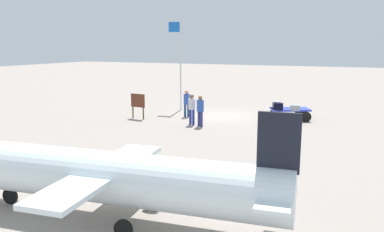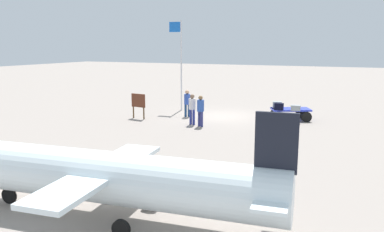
{
  "view_description": "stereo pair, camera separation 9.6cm",
  "coord_description": "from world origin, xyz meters",
  "px_view_note": "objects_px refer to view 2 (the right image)",
  "views": [
    {
      "loc": [
        -7.8,
        22.03,
        4.31
      ],
      "look_at": [
        -0.59,
        6.0,
        1.06
      ],
      "focal_mm": 36.08,
      "sensor_mm": 36.0,
      "label": 1
    },
    {
      "loc": [
        -7.89,
        21.99,
        4.31
      ],
      "look_at": [
        -0.59,
        6.0,
        1.06
      ],
      "focal_mm": 36.08,
      "sensor_mm": 36.0,
      "label": 2
    }
  ],
  "objects_px": {
    "suitcase_grey": "(296,108)",
    "signboard": "(138,102)",
    "suitcase_maroon": "(277,105)",
    "worker_supervisor": "(187,101)",
    "luggage_cart": "(290,112)",
    "airplane_near": "(92,175)",
    "worker_lead": "(192,106)",
    "flagpole": "(180,58)",
    "suitcase_navy": "(279,107)",
    "worker_trailing": "(201,108)"
  },
  "relations": [
    {
      "from": "signboard",
      "to": "luggage_cart",
      "type": "bearing_deg",
      "value": -158.78
    },
    {
      "from": "suitcase_maroon",
      "to": "worker_supervisor",
      "type": "xyz_separation_m",
      "value": [
        5.15,
        1.38,
        0.1
      ]
    },
    {
      "from": "suitcase_navy",
      "to": "worker_lead",
      "type": "xyz_separation_m",
      "value": [
        4.14,
        2.74,
        0.12
      ]
    },
    {
      "from": "worker_lead",
      "to": "signboard",
      "type": "xyz_separation_m",
      "value": [
        3.63,
        -0.29,
        -0.04
      ]
    },
    {
      "from": "suitcase_maroon",
      "to": "suitcase_grey",
      "type": "relative_size",
      "value": 1.06
    },
    {
      "from": "worker_lead",
      "to": "worker_trailing",
      "type": "relative_size",
      "value": 1.01
    },
    {
      "from": "worker_lead",
      "to": "signboard",
      "type": "distance_m",
      "value": 3.64
    },
    {
      "from": "airplane_near",
      "to": "worker_lead",
      "type": "bearing_deg",
      "value": -77.82
    },
    {
      "from": "airplane_near",
      "to": "flagpole",
      "type": "xyz_separation_m",
      "value": [
        5.24,
        -15.61,
        2.37
      ]
    },
    {
      "from": "suitcase_maroon",
      "to": "suitcase_grey",
      "type": "distance_m",
      "value": 1.26
    },
    {
      "from": "worker_supervisor",
      "to": "flagpole",
      "type": "relative_size",
      "value": 0.28
    },
    {
      "from": "worker_trailing",
      "to": "signboard",
      "type": "relative_size",
      "value": 1.13
    },
    {
      "from": "worker_supervisor",
      "to": "signboard",
      "type": "bearing_deg",
      "value": 36.34
    },
    {
      "from": "suitcase_maroon",
      "to": "signboard",
      "type": "distance_m",
      "value": 8.14
    },
    {
      "from": "flagpole",
      "to": "signboard",
      "type": "bearing_deg",
      "value": 77.18
    },
    {
      "from": "worker_lead",
      "to": "worker_supervisor",
      "type": "bearing_deg",
      "value": -58.25
    },
    {
      "from": "worker_trailing",
      "to": "worker_supervisor",
      "type": "relative_size",
      "value": 1.02
    },
    {
      "from": "worker_supervisor",
      "to": "airplane_near",
      "type": "height_order",
      "value": "airplane_near"
    },
    {
      "from": "worker_trailing",
      "to": "worker_supervisor",
      "type": "distance_m",
      "value": 2.97
    },
    {
      "from": "suitcase_grey",
      "to": "signboard",
      "type": "bearing_deg",
      "value": 16.72
    },
    {
      "from": "suitcase_navy",
      "to": "worker_lead",
      "type": "distance_m",
      "value": 4.97
    },
    {
      "from": "suitcase_grey",
      "to": "signboard",
      "type": "xyz_separation_m",
      "value": [
        8.67,
        2.6,
        0.12
      ]
    },
    {
      "from": "suitcase_navy",
      "to": "worker_supervisor",
      "type": "bearing_deg",
      "value": 7.45
    },
    {
      "from": "suitcase_grey",
      "to": "airplane_near",
      "type": "height_order",
      "value": "airplane_near"
    },
    {
      "from": "luggage_cart",
      "to": "airplane_near",
      "type": "bearing_deg",
      "value": 81.78
    },
    {
      "from": "worker_supervisor",
      "to": "signboard",
      "type": "distance_m",
      "value": 2.94
    },
    {
      "from": "flagpole",
      "to": "worker_lead",
      "type": "bearing_deg",
      "value": 123.87
    },
    {
      "from": "worker_trailing",
      "to": "flagpole",
      "type": "distance_m",
      "value": 6.06
    },
    {
      "from": "suitcase_navy",
      "to": "worker_trailing",
      "type": "bearing_deg",
      "value": 40.53
    },
    {
      "from": "luggage_cart",
      "to": "flagpole",
      "type": "distance_m",
      "value": 8.0
    },
    {
      "from": "suitcase_grey",
      "to": "signboard",
      "type": "relative_size",
      "value": 0.37
    },
    {
      "from": "suitcase_maroon",
      "to": "flagpole",
      "type": "xyz_separation_m",
      "value": [
        6.65,
        -0.69,
        2.59
      ]
    },
    {
      "from": "luggage_cart",
      "to": "worker_trailing",
      "type": "bearing_deg",
      "value": 43.15
    },
    {
      "from": "worker_lead",
      "to": "airplane_near",
      "type": "relative_size",
      "value": 0.17
    },
    {
      "from": "luggage_cart",
      "to": "flagpole",
      "type": "xyz_separation_m",
      "value": [
        7.41,
        -0.61,
        2.96
      ]
    },
    {
      "from": "suitcase_grey",
      "to": "worker_lead",
      "type": "distance_m",
      "value": 5.82
    },
    {
      "from": "worker_supervisor",
      "to": "airplane_near",
      "type": "xyz_separation_m",
      "value": [
        -3.74,
        13.53,
        0.12
      ]
    },
    {
      "from": "suitcase_grey",
      "to": "airplane_near",
      "type": "bearing_deg",
      "value": 79.91
    },
    {
      "from": "suitcase_navy",
      "to": "worker_supervisor",
      "type": "xyz_separation_m",
      "value": [
        5.4,
        0.71,
        0.09
      ]
    },
    {
      "from": "suitcase_maroon",
      "to": "worker_supervisor",
      "type": "height_order",
      "value": "worker_supervisor"
    },
    {
      "from": "suitcase_maroon",
      "to": "worker_supervisor",
      "type": "bearing_deg",
      "value": 15.01
    },
    {
      "from": "signboard",
      "to": "suitcase_maroon",
      "type": "bearing_deg",
      "value": -157.44
    },
    {
      "from": "worker_supervisor",
      "to": "signboard",
      "type": "xyz_separation_m",
      "value": [
        2.37,
        1.74,
        -0.01
      ]
    },
    {
      "from": "suitcase_maroon",
      "to": "suitcase_grey",
      "type": "height_order",
      "value": "suitcase_maroon"
    },
    {
      "from": "luggage_cart",
      "to": "airplane_near",
      "type": "height_order",
      "value": "airplane_near"
    },
    {
      "from": "airplane_near",
      "to": "flagpole",
      "type": "relative_size",
      "value": 1.71
    },
    {
      "from": "suitcase_grey",
      "to": "airplane_near",
      "type": "xyz_separation_m",
      "value": [
        2.56,
        14.39,
        0.26
      ]
    },
    {
      "from": "worker_supervisor",
      "to": "signboard",
      "type": "height_order",
      "value": "worker_supervisor"
    },
    {
      "from": "airplane_near",
      "to": "flagpole",
      "type": "bearing_deg",
      "value": -71.45
    },
    {
      "from": "worker_lead",
      "to": "worker_supervisor",
      "type": "distance_m",
      "value": 2.39
    }
  ]
}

